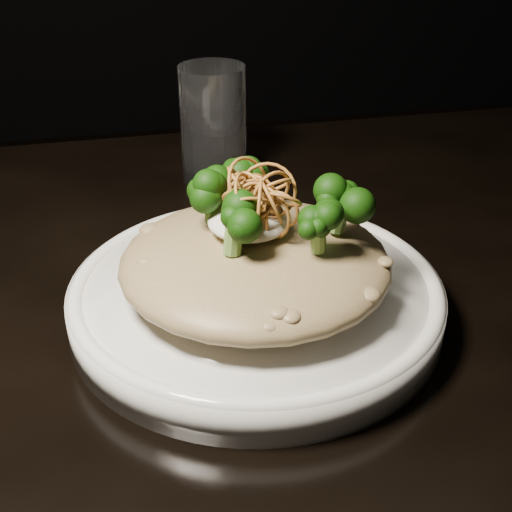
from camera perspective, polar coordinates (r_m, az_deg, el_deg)
The scene contains 7 objects.
table at distance 0.64m, azimuth -3.85°, elevation -9.94°, with size 1.10×0.80×0.75m.
plate at distance 0.56m, azimuth 0.00°, elevation -3.54°, with size 0.29×0.29×0.03m, color white.
risotto at distance 0.54m, azimuth -0.07°, elevation -0.51°, with size 0.21×0.21×0.05m, color brown.
broccoli at distance 0.52m, azimuth 0.56°, elevation 4.44°, with size 0.13×0.13×0.05m, color black, non-canonical shape.
cheese at distance 0.53m, azimuth -0.62°, elevation 2.76°, with size 0.06×0.06×0.02m, color white.
shallots at distance 0.51m, azimuth 0.33°, elevation 5.01°, with size 0.05×0.05×0.03m, color brown, non-canonical shape.
drinking_glass at distance 0.79m, azimuth -3.43°, elevation 10.49°, with size 0.07×0.07×0.13m, color silver.
Camera 1 is at (-0.07, -0.48, 1.07)m, focal length 50.00 mm.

